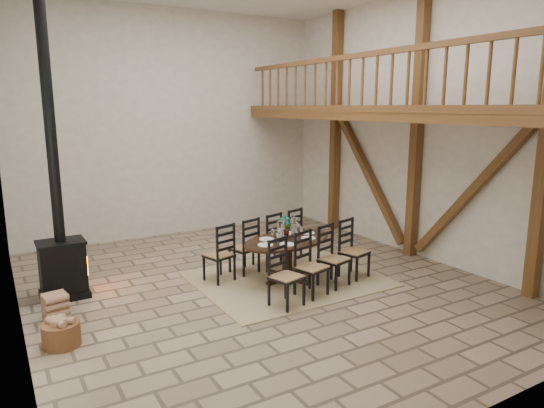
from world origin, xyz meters
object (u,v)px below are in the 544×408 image
wood_stove (59,227)px  log_stack (56,308)px  log_basket (61,333)px  dining_table (287,259)px

wood_stove → log_stack: wood_stove is taller
wood_stove → log_stack: 1.30m
log_basket → log_stack: bearing=87.8°
log_basket → log_stack: 0.75m
dining_table → log_basket: (-3.63, -0.57, -0.20)m
log_stack → dining_table: bearing=-2.9°
dining_table → log_stack: (-3.60, 0.18, -0.16)m
dining_table → wood_stove: (-3.37, 1.08, 0.75)m
log_basket → wood_stove: bearing=81.2°
dining_table → wood_stove: bearing=146.6°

